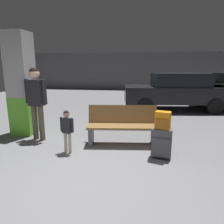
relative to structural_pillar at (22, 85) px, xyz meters
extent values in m
cube|color=slate|center=(2.27, 1.87, -1.35)|extent=(18.00, 18.00, 0.10)
cube|color=#565658|center=(2.27, 10.73, 0.10)|extent=(18.00, 0.12, 2.80)
cube|color=#66C633|center=(0.00, 0.00, -0.80)|extent=(0.57, 0.57, 1.00)
cube|color=#B2B2B2|center=(0.00, 0.00, 0.51)|extent=(0.56, 0.56, 1.62)
cube|color=brown|center=(2.69, -0.48, -0.86)|extent=(1.64, 0.62, 0.05)
cube|color=brown|center=(2.66, -0.23, -0.62)|extent=(1.60, 0.29, 0.42)
cube|color=#4C4C51|center=(1.97, -0.56, -1.09)|extent=(0.12, 0.41, 0.41)
cube|color=#4C4C51|center=(3.40, -0.40, -1.09)|extent=(0.12, 0.41, 0.41)
cube|color=#4C4C51|center=(3.51, -1.06, -0.98)|extent=(0.41, 0.26, 0.56)
cube|color=#4C4C51|center=(3.49, -1.17, -1.04)|extent=(0.34, 0.08, 0.36)
cube|color=#A5A5AA|center=(3.52, -0.98, -0.71)|extent=(0.14, 0.05, 0.02)
cylinder|color=black|center=(3.36, -0.95, -1.28)|extent=(0.02, 0.05, 0.04)
cylinder|color=black|center=(3.68, -1.00, -1.28)|extent=(0.02, 0.05, 0.04)
cube|color=orange|center=(3.51, -1.06, -0.53)|extent=(0.31, 0.23, 0.34)
cube|color=#9E5918|center=(3.48, -1.15, -0.58)|extent=(0.23, 0.09, 0.19)
cylinder|color=black|center=(3.51, -1.06, -0.37)|extent=(0.06, 0.04, 0.02)
cylinder|color=beige|center=(1.65, -1.10, -1.08)|extent=(0.07, 0.07, 0.44)
cylinder|color=beige|center=(1.56, -1.08, -1.08)|extent=(0.07, 0.07, 0.44)
cube|color=#232328|center=(1.61, -1.09, -0.70)|extent=(0.20, 0.14, 0.31)
cylinder|color=#232328|center=(1.73, -1.12, -0.69)|extent=(0.05, 0.05, 0.30)
cylinder|color=#232328|center=(1.48, -1.07, -0.69)|extent=(0.05, 0.05, 0.30)
sphere|color=#A87A5B|center=(1.61, -1.09, -0.46)|extent=(0.13, 0.13, 0.13)
sphere|color=black|center=(1.61, -1.09, -0.45)|extent=(0.12, 0.12, 0.12)
cylinder|color=#E5D84C|center=(1.56, -0.99, -0.69)|extent=(0.06, 0.06, 0.10)
cylinder|color=red|center=(1.56, -0.99, -0.61)|extent=(0.01, 0.01, 0.06)
cylinder|color=brown|center=(0.71, -0.45, -0.87)|extent=(0.13, 0.13, 0.86)
cylinder|color=brown|center=(0.52, -0.42, -0.87)|extent=(0.13, 0.13, 0.86)
cube|color=#232326|center=(0.62, -0.43, -0.14)|extent=(0.38, 0.27, 0.61)
cylinder|color=#232326|center=(0.86, -0.48, -0.11)|extent=(0.10, 0.10, 0.58)
cylinder|color=#232326|center=(0.37, -0.39, -0.11)|extent=(0.10, 0.10, 0.58)
sphere|color=beige|center=(0.62, -0.43, 0.31)|extent=(0.24, 0.24, 0.24)
sphere|color=black|center=(0.62, -0.43, 0.34)|extent=(0.22, 0.22, 0.22)
cylinder|color=black|center=(6.12, 4.91, -1.00)|extent=(0.60, 0.21, 0.60)
cylinder|color=black|center=(6.15, 3.31, -1.00)|extent=(0.60, 0.21, 0.60)
cube|color=black|center=(4.45, 3.67, -0.63)|extent=(4.27, 2.16, 0.64)
cube|color=black|center=(4.60, 3.68, -0.05)|extent=(2.26, 1.77, 0.52)
cylinder|color=black|center=(3.25, 2.72, -1.00)|extent=(0.62, 0.27, 0.60)
cylinder|color=black|center=(3.07, 4.31, -1.00)|extent=(0.62, 0.27, 0.60)
cylinder|color=black|center=(5.83, 3.02, -1.00)|extent=(0.62, 0.27, 0.60)
cylinder|color=black|center=(5.65, 4.61, -1.00)|extent=(0.62, 0.27, 0.60)
camera|label=1|loc=(3.08, -4.82, 0.47)|focal=32.07mm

